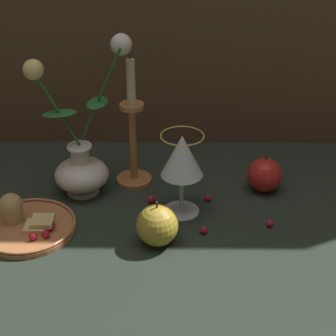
{
  "coord_description": "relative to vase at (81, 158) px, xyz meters",
  "views": [
    {
      "loc": [
        0.05,
        -0.94,
        0.65
      ],
      "look_at": [
        0.04,
        0.02,
        0.1
      ],
      "focal_mm": 60.0,
      "sensor_mm": 36.0,
      "label": 1
    }
  ],
  "objects": [
    {
      "name": "berry_under_candlestick",
      "position": [
        0.15,
        -0.05,
        -0.07
      ],
      "size": [
        0.02,
        0.02,
        0.02
      ],
      "primitive_type": "sphere",
      "color": "#AD192D",
      "rests_on": "ground_plane"
    },
    {
      "name": "ground_plane",
      "position": [
        0.14,
        -0.1,
        -0.08
      ],
      "size": [
        2.4,
        2.4,
        0.0
      ],
      "primitive_type": "plane",
      "color": "#232D23",
      "rests_on": "ground"
    },
    {
      "name": "apple_beside_vase",
      "position": [
        0.16,
        -0.18,
        -0.04
      ],
      "size": [
        0.08,
        0.08,
        0.09
      ],
      "color": "#B2932D",
      "rests_on": "ground_plane"
    },
    {
      "name": "plate_with_pastries",
      "position": [
        -0.1,
        -0.14,
        -0.07
      ],
      "size": [
        0.19,
        0.19,
        0.07
      ],
      "color": "#B77042",
      "rests_on": "ground_plane"
    },
    {
      "name": "berry_by_glass_stem",
      "position": [
        0.25,
        -0.15,
        -0.07
      ],
      "size": [
        0.01,
        0.01,
        0.01
      ],
      "primitive_type": "sphere",
      "color": "#AD192D",
      "rests_on": "ground_plane"
    },
    {
      "name": "apple_near_glass",
      "position": [
        0.39,
        0.01,
        -0.04
      ],
      "size": [
        0.08,
        0.08,
        0.09
      ],
      "color": "red",
      "rests_on": "ground_plane"
    },
    {
      "name": "berry_near_plate",
      "position": [
        0.27,
        -0.04,
        -0.07
      ],
      "size": [
        0.01,
        0.01,
        0.01
      ],
      "primitive_type": "sphere",
      "color": "#AD192D",
      "rests_on": "ground_plane"
    },
    {
      "name": "berry_front_center",
      "position": [
        0.38,
        -0.13,
        -0.07
      ],
      "size": [
        0.01,
        0.01,
        0.01
      ],
      "primitive_type": "sphere",
      "color": "#AD192D",
      "rests_on": "ground_plane"
    },
    {
      "name": "wine_glass",
      "position": [
        0.21,
        -0.08,
        0.04
      ],
      "size": [
        0.09,
        0.09,
        0.17
      ],
      "color": "silver",
      "rests_on": "ground_plane"
    },
    {
      "name": "vase",
      "position": [
        0.0,
        0.0,
        0.0
      ],
      "size": [
        0.21,
        0.12,
        0.34
      ],
      "color": "silver",
      "rests_on": "ground_plane"
    },
    {
      "name": "candlestick",
      "position": [
        0.11,
        0.04,
        0.02
      ],
      "size": [
        0.08,
        0.08,
        0.29
      ],
      "color": "#B77042",
      "rests_on": "ground_plane"
    }
  ]
}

